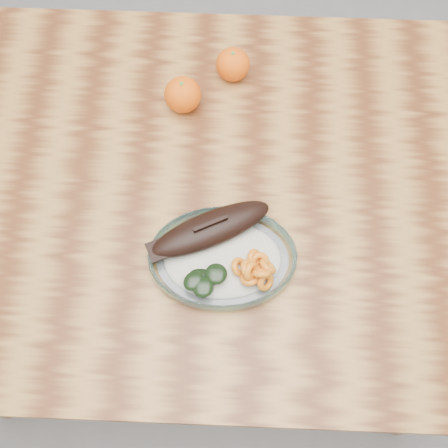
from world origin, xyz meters
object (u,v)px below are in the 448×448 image
object	(u,v)px
dining_table	(198,210)
plated_meal	(222,256)
orange_left	(183,95)
orange_right	(233,64)

from	to	relation	value
dining_table	plated_meal	world-z (taller)	plated_meal
orange_left	orange_right	bearing A→B (deg)	39.33
plated_meal	orange_left	xyz separation A→B (m)	(-0.09, 0.31, 0.02)
dining_table	plated_meal	bearing A→B (deg)	-68.94
orange_left	orange_right	xyz separation A→B (m)	(0.09, 0.07, -0.00)
dining_table	plated_meal	xyz separation A→B (m)	(0.05, -0.14, 0.12)
plated_meal	orange_right	xyz separation A→B (m)	(0.01, 0.38, 0.01)
orange_right	plated_meal	bearing A→B (deg)	-90.75
plated_meal	orange_left	size ratio (longest dim) A/B	6.83
plated_meal	orange_left	world-z (taller)	plated_meal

